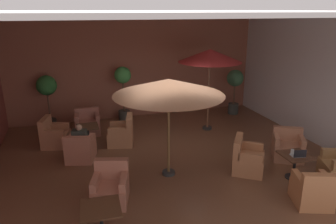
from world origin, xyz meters
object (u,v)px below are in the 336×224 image
cafe_table_front_right (101,215)px  armchair_mid_center_west (88,124)px  potted_tree_mid_left (123,87)px  open_laptop (299,155)px  patio_umbrella_tall_red (169,87)px  patio_umbrella_center_beige (210,56)px  potted_tree_mid_right (235,84)px  potted_tree_left_corner (47,91)px  armchair_mid_center_south (122,134)px  armchair_front_right_east (111,188)px  armchair_front_left_west (288,148)px  patron_blue_shirt (80,137)px  iced_drink_cup (292,152)px  cafe_table_front_left (295,160)px  armchair_front_left_east (313,191)px  armchair_mid_center_east (80,150)px  cafe_table_mid_center (88,131)px  armchair_front_left_north (247,159)px  armchair_mid_center_north (54,136)px

cafe_table_front_right → armchair_mid_center_west: armchair_mid_center_west is taller
potted_tree_mid_left → open_laptop: 6.30m
patio_umbrella_tall_red → cafe_table_front_right: bearing=-135.2°
patio_umbrella_center_beige → potted_tree_mid_right: 2.48m
patio_umbrella_center_beige → potted_tree_left_corner: bearing=161.3°
potted_tree_left_corner → open_laptop: potted_tree_left_corner is taller
armchair_mid_center_south → armchair_mid_center_west: size_ratio=1.11×
armchair_front_right_east → potted_tree_mid_right: (5.46, 4.63, 0.87)m
armchair_front_left_west → cafe_table_front_right: bearing=-161.9°
armchair_front_right_east → patio_umbrella_center_beige: bearing=41.8°
patio_umbrella_center_beige → patron_blue_shirt: bearing=-165.5°
armchair_mid_center_south → potted_tree_left_corner: potted_tree_left_corner is taller
armchair_mid_center_south → iced_drink_cup: 4.84m
armchair_front_right_east → patio_umbrella_tall_red: bearing=25.7°
cafe_table_front_right → patio_umbrella_center_beige: size_ratio=0.27×
iced_drink_cup → cafe_table_front_left: bearing=-55.3°
patio_umbrella_tall_red → potted_tree_mid_right: patio_umbrella_tall_red is taller
armchair_front_left_east → armchair_mid_center_west: (-4.18, 5.60, 0.01)m
armchair_mid_center_east → potted_tree_mid_right: potted_tree_mid_right is taller
armchair_mid_center_south → cafe_table_mid_center: bearing=166.1°
patio_umbrella_tall_red → open_laptop: 3.46m
potted_tree_mid_right → armchair_front_left_east: bearing=-103.5°
iced_drink_cup → open_laptop: open_laptop is taller
armchair_front_left_north → cafe_table_mid_center: 4.71m
cafe_table_mid_center → potted_tree_left_corner: bearing=120.6°
armchair_front_left_north → cafe_table_mid_center: bearing=142.0°
potted_tree_left_corner → patron_blue_shirt: (0.87, -2.84, -0.67)m
armchair_front_left_east → armchair_mid_center_north: size_ratio=1.02×
armchair_front_right_east → potted_tree_mid_right: 7.21m
armchair_front_left_north → potted_tree_mid_right: bearing=65.4°
cafe_table_front_left → potted_tree_left_corner: potted_tree_left_corner is taller
armchair_front_left_north → armchair_mid_center_east: armchair_front_left_north is taller
cafe_table_mid_center → patio_umbrella_tall_red: patio_umbrella_tall_red is taller
armchair_front_left_east → patio_umbrella_tall_red: patio_umbrella_tall_red is taller
armchair_front_left_west → iced_drink_cup: armchair_front_left_west is taller
patio_umbrella_tall_red → potted_tree_mid_left: 4.30m
armchair_mid_center_south → cafe_table_front_left: bearing=-42.2°
armchair_mid_center_north → iced_drink_cup: size_ratio=8.51×
cafe_table_front_left → potted_tree_mid_right: potted_tree_mid_right is taller
cafe_table_front_right → potted_tree_left_corner: 6.35m
armchair_front_left_east → armchair_mid_center_south: 5.45m
armchair_front_left_east → armchair_mid_center_west: size_ratio=1.15×
armchair_front_left_west → open_laptop: bearing=-117.5°
armchair_front_left_east → patio_umbrella_tall_red: 3.80m
cafe_table_mid_center → armchair_mid_center_north: bearing=164.3°
armchair_mid_center_north → potted_tree_mid_right: 6.82m
patio_umbrella_center_beige → patron_blue_shirt: 4.78m
armchair_front_left_west → potted_tree_left_corner: potted_tree_left_corner is taller
cafe_table_front_right → patio_umbrella_center_beige: bearing=47.5°
armchair_front_left_north → patio_umbrella_center_beige: (0.30, 3.07, 2.18)m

